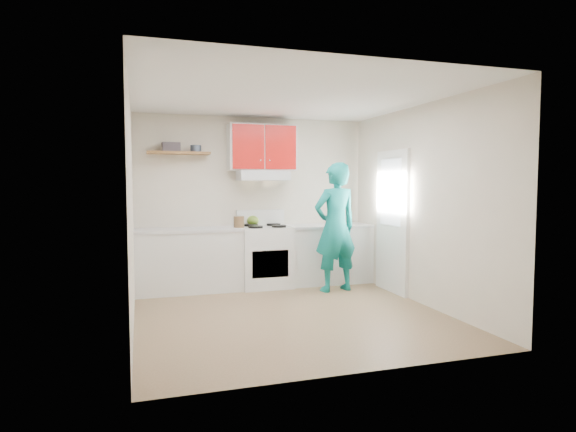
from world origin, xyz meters
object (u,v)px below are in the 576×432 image
object	(u,v)px
stove	(265,257)
person	(335,227)
kettle	(253,221)
crock	(239,223)
tin	(196,149)

from	to	relation	value
stove	person	distance (m)	1.18
kettle	person	distance (m)	1.31
kettle	crock	size ratio (longest dim) A/B	0.98
tin	crock	bearing A→B (deg)	-15.85
stove	tin	bearing A→B (deg)	172.22
tin	person	distance (m)	2.35
person	tin	bearing A→B (deg)	-29.87
stove	crock	size ratio (longest dim) A/B	4.86
stove	kettle	world-z (taller)	kettle
stove	crock	distance (m)	0.67
tin	stove	bearing A→B (deg)	-7.78
kettle	crock	world-z (taller)	crock
kettle	tin	bearing A→B (deg)	-152.02
stove	kettle	size ratio (longest dim) A/B	4.94
tin	kettle	bearing A→B (deg)	4.60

